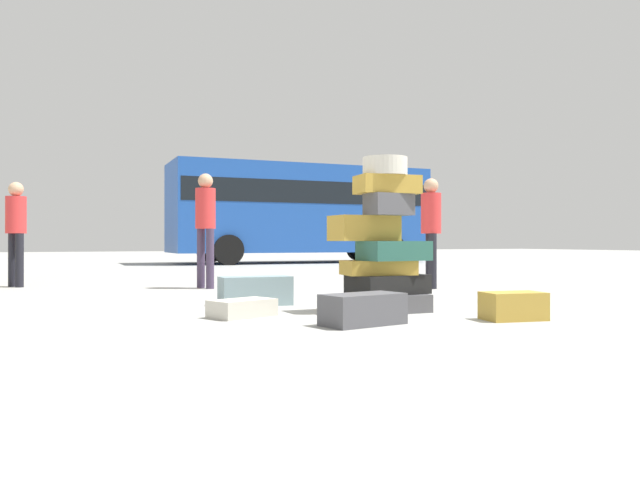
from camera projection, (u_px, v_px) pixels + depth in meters
ground_plane at (387, 311)px, 6.29m from camera, size 80.00×80.00×0.00m
suitcase_tower at (383, 247)px, 6.18m from camera, size 0.94×0.58×1.52m
suitcase_tan_right_side at (513, 306)px, 5.55m from camera, size 0.58×0.42×0.25m
suitcase_black_foreground_near at (372, 276)px, 7.12m from camera, size 0.23×0.40×0.60m
suitcase_slate_behind_tower at (255, 291)px, 6.81m from camera, size 0.79×0.36×0.32m
suitcase_cream_upright_blue at (242, 308)px, 5.78m from camera, size 0.67×0.52×0.16m
suitcase_charcoal_left_side at (363, 309)px, 5.22m from camera, size 0.75×0.47×0.26m
person_bearded_onlooker at (431, 223)px, 9.32m from camera, size 0.30×0.32×1.64m
person_tourist_with_camera at (205, 219)px, 9.30m from camera, size 0.30×0.32×1.71m
person_passerby_in_red at (16, 224)px, 9.58m from camera, size 0.30×0.32×1.61m
parked_bus at (300, 207)px, 20.64m from camera, size 8.58×3.11×3.15m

